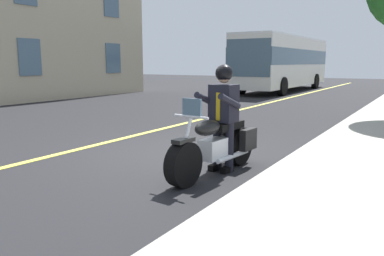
# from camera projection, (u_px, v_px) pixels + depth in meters

# --- Properties ---
(ground_plane) EXTENTS (80.00, 80.00, 0.00)m
(ground_plane) POSITION_uv_depth(u_px,v_px,m) (181.00, 154.00, 7.43)
(ground_plane) COLOR black
(lane_center_stripe) EXTENTS (60.00, 0.16, 0.01)m
(lane_center_stripe) POSITION_uv_depth(u_px,v_px,m) (107.00, 142.00, 8.48)
(lane_center_stripe) COLOR #E5DB4C
(lane_center_stripe) RESTS_ON ground_plane
(motorcycle_main) EXTENTS (2.22, 0.71, 1.26)m
(motorcycle_main) POSITION_uv_depth(u_px,v_px,m) (216.00, 146.00, 6.07)
(motorcycle_main) COLOR black
(motorcycle_main) RESTS_ON ground_plane
(rider_main) EXTENTS (0.65, 0.58, 1.74)m
(rider_main) POSITION_uv_depth(u_px,v_px,m) (223.00, 108.00, 6.12)
(rider_main) COLOR black
(rider_main) RESTS_ON ground_plane
(bus_near) EXTENTS (11.05, 2.70, 3.30)m
(bus_near) POSITION_uv_depth(u_px,v_px,m) (284.00, 61.00, 23.79)
(bus_near) COLOR white
(bus_near) RESTS_ON ground_plane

